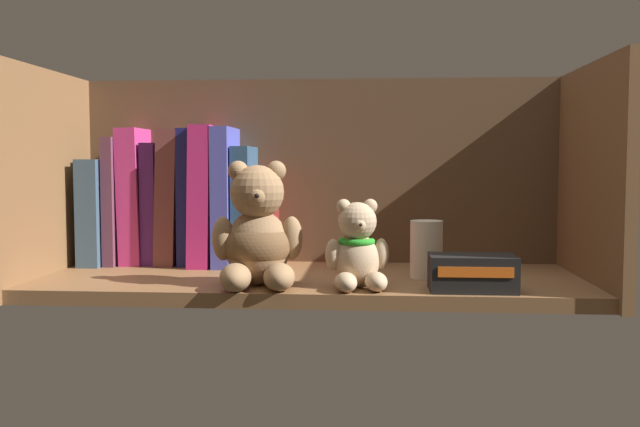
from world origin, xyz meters
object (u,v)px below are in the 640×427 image
(book_6, at_px, (208,196))
(teddy_bear_larger, at_px, (257,237))
(book_2, at_px, (137,196))
(book_9, at_px, (266,215))
(teddy_bear_smaller, at_px, (358,250))
(book_7, at_px, (228,196))
(book_4, at_px, (173,197))
(book_8, at_px, (246,206))
(pillar_candle, at_px, (426,249))
(book_1, at_px, (120,201))
(book_0, at_px, (103,211))
(book_5, at_px, (191,197))
(book_3, at_px, (155,204))
(small_product_box, at_px, (472,273))

(book_6, relative_size, teddy_bear_larger, 1.33)
(book_2, bearing_deg, book_9, 0.00)
(teddy_bear_smaller, bearing_deg, book_7, 135.62)
(teddy_bear_smaller, bearing_deg, book_9, 125.96)
(book_4, relative_size, book_7, 0.98)
(book_7, height_order, book_8, book_7)
(book_7, distance_m, pillar_candle, 0.35)
(book_6, bearing_deg, book_8, 0.00)
(book_6, xyz_separation_m, book_8, (0.06, 0.00, -0.02))
(book_1, bearing_deg, book_8, -0.00)
(book_1, bearing_deg, book_4, -0.00)
(teddy_bear_smaller, relative_size, pillar_candle, 1.42)
(book_0, xyz_separation_m, pillar_candle, (0.53, -0.12, -0.04))
(book_0, height_order, book_5, book_5)
(book_1, distance_m, book_5, 0.12)
(book_1, bearing_deg, book_0, -180.00)
(book_1, height_order, book_6, book_6)
(book_2, distance_m, book_8, 0.19)
(pillar_candle, bearing_deg, teddy_bear_larger, -160.48)
(book_9, bearing_deg, teddy_bear_smaller, -54.04)
(book_2, relative_size, book_9, 1.38)
(book_5, height_order, teddy_bear_larger, book_5)
(book_1, height_order, book_4, book_4)
(book_1, relative_size, book_9, 1.28)
(book_1, relative_size, teddy_bear_smaller, 1.75)
(book_0, distance_m, book_6, 0.18)
(book_0, bearing_deg, pillar_candle, -12.99)
(book_0, xyz_separation_m, book_3, (0.09, 0.00, 0.01))
(book_8, bearing_deg, teddy_bear_smaller, -48.64)
(book_7, bearing_deg, book_5, 180.00)
(book_2, bearing_deg, book_0, 180.00)
(book_7, relative_size, book_9, 1.38)
(book_0, distance_m, small_product_box, 0.63)
(book_0, relative_size, book_6, 0.76)
(book_3, distance_m, book_4, 0.03)
(book_8, height_order, book_9, book_8)
(book_1, height_order, book_9, book_1)
(book_5, bearing_deg, book_8, 0.00)
(book_3, relative_size, teddy_bear_smaller, 1.68)
(teddy_bear_larger, relative_size, pillar_candle, 2.03)
(book_4, relative_size, book_5, 0.99)
(book_5, bearing_deg, book_3, 180.00)
(teddy_bear_larger, height_order, teddy_bear_smaller, teddy_bear_larger)
(teddy_bear_smaller, bearing_deg, book_1, 152.00)
(book_5, distance_m, book_9, 0.13)
(book_4, relative_size, teddy_bear_larger, 1.30)
(book_4, height_order, teddy_bear_larger, book_4)
(book_8, relative_size, teddy_bear_larger, 1.14)
(book_2, height_order, book_7, same)
(book_0, relative_size, small_product_box, 1.55)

